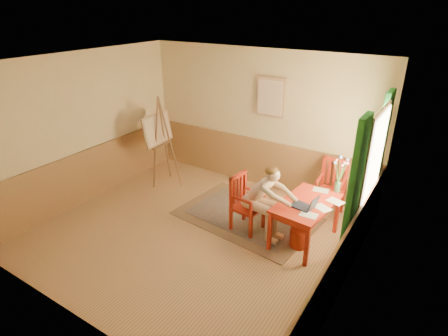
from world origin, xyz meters
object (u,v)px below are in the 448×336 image
Objects in this scene: table at (306,207)px; chair_left at (245,203)px; laptop at (306,205)px; figure at (263,197)px; chair_back at (331,188)px; easel at (159,133)px.

table is 1.27× the size of chair_left.
table is 0.23m from laptop.
figure is 3.01× the size of laptop.
chair_back is at bearing 89.09° from laptop.
chair_left is at bearing -168.92° from table.
chair_back reaches higher than table.
figure is 2.81m from easel.
chair_back is at bearing 50.21° from chair_left.
laptop is (0.05, -0.18, 0.14)m from table.
chair_left is 2.32× the size of laptop.
easel reaches higher than laptop.
chair_left reaches higher than laptop.
easel reaches higher than table.
easel is (-3.42, 0.59, 0.35)m from laptop.
easel is at bearing 167.11° from figure.
table is 3.43m from easel.
easel is (-3.37, 0.41, 0.49)m from table.
chair_back is 1.28m from laptop.
easel is at bearing 165.75° from chair_left.
figure is at bearing -12.89° from easel.
chair_back is at bearing 86.41° from table.
figure reaches higher than chair_back.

